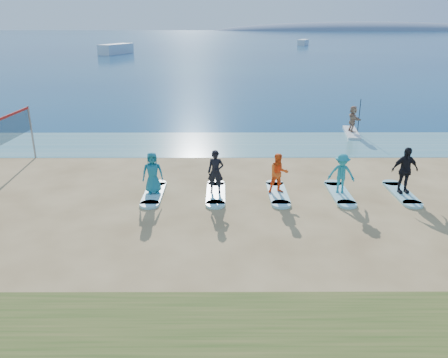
{
  "coord_description": "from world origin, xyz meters",
  "views": [
    {
      "loc": [
        -1.41,
        -11.99,
        6.18
      ],
      "look_at": [
        -1.37,
        2.0,
        1.1
      ],
      "focal_mm": 35.0,
      "sensor_mm": 36.0,
      "label": 1
    }
  ],
  "objects_px": {
    "boat_offshore_b": "(303,45)",
    "surfboard_2": "(278,193)",
    "paddleboarder": "(353,119)",
    "boat_offshore_a": "(116,54)",
    "surfboard_3": "(340,193)",
    "surfboard_4": "(401,193)",
    "student_1": "(216,172)",
    "student_2": "(279,173)",
    "surfboard_1": "(216,193)",
    "paddleboard": "(351,132)",
    "student_0": "(153,173)",
    "student_4": "(405,170)",
    "student_3": "(341,173)",
    "surfboard_0": "(154,194)"
  },
  "relations": [
    {
      "from": "boat_offshore_b",
      "to": "surfboard_2",
      "type": "height_order",
      "value": "boat_offshore_b"
    },
    {
      "from": "paddleboarder",
      "to": "boat_offshore_a",
      "type": "bearing_deg",
      "value": 17.22
    },
    {
      "from": "boat_offshore_b",
      "to": "paddleboarder",
      "type": "bearing_deg",
      "value": -78.35
    },
    {
      "from": "boat_offshore_a",
      "to": "surfboard_2",
      "type": "distance_m",
      "value": 77.89
    },
    {
      "from": "surfboard_3",
      "to": "surfboard_4",
      "type": "relative_size",
      "value": 1.0
    },
    {
      "from": "student_1",
      "to": "student_2",
      "type": "distance_m",
      "value": 2.34
    },
    {
      "from": "boat_offshore_b",
      "to": "student_2",
      "type": "height_order",
      "value": "student_2"
    },
    {
      "from": "student_2",
      "to": "surfboard_1",
      "type": "bearing_deg",
      "value": 172.44
    },
    {
      "from": "paddleboard",
      "to": "student_1",
      "type": "relative_size",
      "value": 1.83
    },
    {
      "from": "surfboard_4",
      "to": "paddleboard",
      "type": "bearing_deg",
      "value": 85.46
    },
    {
      "from": "student_0",
      "to": "student_4",
      "type": "height_order",
      "value": "student_4"
    },
    {
      "from": "surfboard_2",
      "to": "paddleboarder",
      "type": "bearing_deg",
      "value": 60.24
    },
    {
      "from": "student_3",
      "to": "student_4",
      "type": "height_order",
      "value": "student_4"
    },
    {
      "from": "surfboard_4",
      "to": "boat_offshore_a",
      "type": "bearing_deg",
      "value": 110.49
    },
    {
      "from": "surfboard_0",
      "to": "surfboard_4",
      "type": "xyz_separation_m",
      "value": [
        9.37,
        0.0,
        0.0
      ]
    },
    {
      "from": "paddleboard",
      "to": "student_3",
      "type": "height_order",
      "value": "student_3"
    },
    {
      "from": "student_1",
      "to": "surfboard_4",
      "type": "relative_size",
      "value": 0.74
    },
    {
      "from": "paddleboarder",
      "to": "surfboard_3",
      "type": "height_order",
      "value": "paddleboarder"
    },
    {
      "from": "paddleboarder",
      "to": "surfboard_4",
      "type": "height_order",
      "value": "paddleboarder"
    },
    {
      "from": "paddleboarder",
      "to": "surfboard_1",
      "type": "relative_size",
      "value": 0.68
    },
    {
      "from": "surfboard_2",
      "to": "student_4",
      "type": "distance_m",
      "value": 4.77
    },
    {
      "from": "surfboard_3",
      "to": "student_3",
      "type": "height_order",
      "value": "student_3"
    },
    {
      "from": "surfboard_2",
      "to": "student_2",
      "type": "relative_size",
      "value": 1.45
    },
    {
      "from": "paddleboarder",
      "to": "student_0",
      "type": "relative_size",
      "value": 0.95
    },
    {
      "from": "surfboard_2",
      "to": "student_4",
      "type": "xyz_separation_m",
      "value": [
        4.68,
        0.0,
        0.92
      ]
    },
    {
      "from": "student_2",
      "to": "student_0",
      "type": "bearing_deg",
      "value": 172.44
    },
    {
      "from": "boat_offshore_a",
      "to": "surfboard_0",
      "type": "bearing_deg",
      "value": -54.98
    },
    {
      "from": "student_1",
      "to": "boat_offshore_a",
      "type": "bearing_deg",
      "value": 110.42
    },
    {
      "from": "student_0",
      "to": "student_3",
      "type": "relative_size",
      "value": 1.04
    },
    {
      "from": "surfboard_3",
      "to": "surfboard_4",
      "type": "xyz_separation_m",
      "value": [
        2.34,
        0.0,
        0.0
      ]
    },
    {
      "from": "paddleboard",
      "to": "student_3",
      "type": "relative_size",
      "value": 2.0
    },
    {
      "from": "student_2",
      "to": "paddleboarder",
      "type": "bearing_deg",
      "value": 52.67
    },
    {
      "from": "boat_offshore_b",
      "to": "surfboard_0",
      "type": "xyz_separation_m",
      "value": [
        -24.35,
        -107.65,
        0.04
      ]
    },
    {
      "from": "surfboard_2",
      "to": "student_4",
      "type": "height_order",
      "value": "student_4"
    },
    {
      "from": "surfboard_1",
      "to": "student_2",
      "type": "bearing_deg",
      "value": 0.0
    },
    {
      "from": "boat_offshore_a",
      "to": "student_1",
      "type": "bearing_deg",
      "value": -53.29
    },
    {
      "from": "surfboard_1",
      "to": "surfboard_2",
      "type": "height_order",
      "value": "same"
    },
    {
      "from": "boat_offshore_b",
      "to": "student_1",
      "type": "height_order",
      "value": "student_1"
    },
    {
      "from": "student_0",
      "to": "surfboard_2",
      "type": "xyz_separation_m",
      "value": [
        4.68,
        0.0,
        -0.83
      ]
    },
    {
      "from": "boat_offshore_a",
      "to": "student_4",
      "type": "relative_size",
      "value": 4.88
    },
    {
      "from": "paddleboarder",
      "to": "student_3",
      "type": "bearing_deg",
      "value": 155.43
    },
    {
      "from": "paddleboarder",
      "to": "student_1",
      "type": "bearing_deg",
      "value": 134.18
    },
    {
      "from": "student_0",
      "to": "surfboard_2",
      "type": "distance_m",
      "value": 4.76
    },
    {
      "from": "student_2",
      "to": "surfboard_4",
      "type": "bearing_deg",
      "value": -7.56
    },
    {
      "from": "student_0",
      "to": "paddleboard",
      "type": "bearing_deg",
      "value": 35.24
    },
    {
      "from": "paddleboard",
      "to": "surfboard_3",
      "type": "relative_size",
      "value": 1.36
    },
    {
      "from": "student_1",
      "to": "student_4",
      "type": "bearing_deg",
      "value": 4.82
    },
    {
      "from": "paddleboarder",
      "to": "boat_offshore_b",
      "type": "height_order",
      "value": "paddleboarder"
    },
    {
      "from": "boat_offshore_a",
      "to": "student_1",
      "type": "distance_m",
      "value": 77.23
    },
    {
      "from": "surfboard_0",
      "to": "student_0",
      "type": "bearing_deg",
      "value": 0.0
    }
  ]
}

